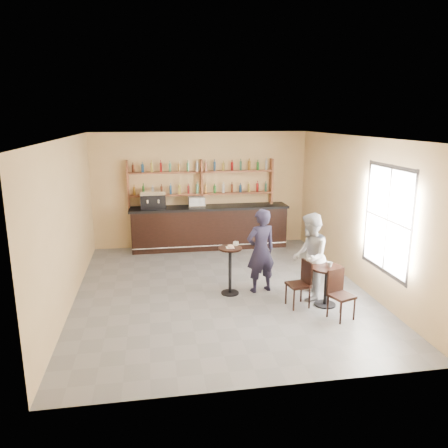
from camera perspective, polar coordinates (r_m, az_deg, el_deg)
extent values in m
plane|color=slate|center=(9.40, -0.40, -8.62)|extent=(7.00, 7.00, 0.00)
plane|color=white|center=(8.70, -0.43, 11.25)|extent=(7.00, 7.00, 0.00)
plane|color=#D8B27A|center=(12.32, -3.01, 4.49)|extent=(7.00, 0.00, 7.00)
plane|color=#D8B27A|center=(5.63, 5.29, -6.90)|extent=(7.00, 0.00, 7.00)
plane|color=#D8B27A|center=(8.96, -19.72, 0.17)|extent=(0.00, 7.00, 7.00)
plane|color=#D8B27A|center=(9.84, 17.11, 1.53)|extent=(0.00, 7.00, 7.00)
plane|color=white|center=(8.79, 20.57, 0.51)|extent=(0.00, 2.00, 2.00)
cube|color=white|center=(8.89, 0.80, -3.08)|extent=(0.17, 0.17, 0.00)
torus|color=#C97C49|center=(8.88, 0.88, -2.94)|extent=(0.16, 0.16, 0.05)
imported|color=white|center=(9.00, 1.57, -2.59)|extent=(0.15, 0.15, 0.09)
imported|color=black|center=(9.10, 4.82, -3.51)|extent=(0.73, 0.57, 1.78)
imported|color=white|center=(8.64, 13.64, -5.17)|extent=(0.11, 0.11, 0.10)
imported|color=#A4A4A9|center=(8.89, 11.12, -4.21)|extent=(0.93, 1.04, 1.76)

